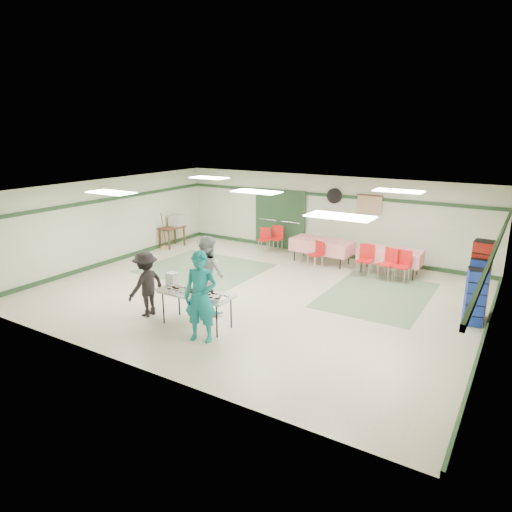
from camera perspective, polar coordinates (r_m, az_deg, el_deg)
The scene contains 42 objects.
floor at distance 12.17m, azimuth 0.06°, elevation -4.57°, with size 11.00×11.00×0.00m, color beige.
ceiling at distance 11.51m, azimuth 0.07°, elevation 8.14°, with size 11.00×11.00×0.00m, color silver.
wall_back at distance 15.69m, azimuth 8.71°, elevation 5.02°, with size 11.00×11.00×0.00m, color beige.
wall_front at distance 8.43m, azimuth -16.17°, elevation -4.86°, with size 11.00×11.00×0.00m, color beige.
wall_left at distance 15.30m, azimuth -17.84°, elevation 4.17°, with size 9.00×9.00×0.00m, color beige.
wall_right at distance 10.16m, azimuth 27.60°, elevation -2.56°, with size 9.00×9.00×0.00m, color beige.
trim_back at distance 15.55m, azimuth 8.78°, elevation 7.54°, with size 11.00×0.06×0.10m, color #213C22.
baseboard_back at distance 15.95m, azimuth 8.48°, elevation 0.45°, with size 11.00×0.06×0.12m, color #213C22.
trim_left at distance 15.16m, azimuth -17.98°, elevation 6.75°, with size 9.00×0.06×0.10m, color #213C22.
baseboard_left at distance 15.57m, azimuth -17.37°, elevation -0.49°, with size 9.00×0.06×0.12m, color #213C22.
trim_right at distance 9.98m, azimuth 27.94°, elevation 1.29°, with size 9.00×0.06×0.10m, color #213C22.
baseboard_right at distance 10.60m, azimuth 26.55°, elevation -9.18°, with size 9.00×0.06×0.12m, color #213C22.
green_patch_a at distance 14.30m, azimuth -6.40°, elevation -1.52°, with size 3.50×3.00×0.01m, color #627C5B.
green_patch_b at distance 12.41m, azimuth 14.93°, elevation -4.70°, with size 2.50×3.50×0.01m, color #627C5B.
double_door_left at distance 16.65m, azimuth 1.59°, elevation 4.77°, with size 0.90×0.06×2.10m, color gray.
double_door_right at distance 16.21m, azimuth 4.51°, elevation 4.42°, with size 0.90×0.06×2.10m, color gray.
door_frame at distance 16.41m, azimuth 2.98°, elevation 4.59°, with size 2.00×0.03×2.15m, color #213C22.
wall_fan at distance 15.41m, azimuth 9.77°, elevation 7.42°, with size 0.50×0.50×0.10m, color black.
scroll_banner at distance 15.04m, azimuth 13.99°, elevation 6.21°, with size 0.80×0.02×0.60m, color tan.
serving_table at distance 10.04m, azimuth -7.48°, elevation -4.90°, with size 1.69×0.72×0.76m.
sheet_tray_right at distance 9.69m, azimuth -5.53°, elevation -5.21°, with size 0.57×0.43×0.02m, color silver.
sheet_tray_mid at distance 10.08m, azimuth -7.40°, elevation -4.44°, with size 0.58×0.44×0.02m, color silver.
sheet_tray_left at distance 10.30m, azimuth -10.56°, elevation -4.12°, with size 0.57×0.43×0.02m, color silver.
baking_pan at distance 9.96m, azimuth -7.02°, elevation -4.50°, with size 0.50×0.31×0.08m, color black.
foam_box_stack at distance 10.53m, azimuth -10.46°, elevation -2.86°, with size 0.22×0.21×0.31m, color white.
volunteer_teal at distance 9.27m, azimuth -6.94°, elevation -5.10°, with size 0.69×0.45×1.89m, color #127A82.
volunteer_grey at distance 10.73m, azimuth -6.01°, elevation -2.26°, with size 0.90×0.70×1.85m, color #97979C.
volunteer_dark at distance 10.79m, azimuth -13.57°, elevation -3.41°, with size 0.99×0.57×1.53m, color black.
dining_table_a at distance 14.12m, azimuth 16.41°, elevation 0.10°, with size 1.84×0.84×0.77m.
dining_table_b at distance 14.81m, azimuth 8.21°, elevation 1.31°, with size 2.00×0.97×0.77m.
chair_a at distance 13.57m, azimuth 16.30°, elevation -0.56°, with size 0.54×0.54×0.92m.
chair_b at distance 13.75m, azimuth 13.58°, elevation -0.09°, with size 0.46×0.46×0.94m.
chair_c at distance 13.48m, azimuth 17.87°, elevation -0.81°, with size 0.46×0.46×0.91m.
chair_d at distance 14.27m, azimuth 7.66°, elevation 0.54°, with size 0.52×0.52×0.84m.
chair_loose_a at distance 16.06m, azimuth 2.62°, elevation 2.54°, with size 0.45×0.45×0.91m.
chair_loose_b at distance 16.07m, azimuth 1.10°, elevation 2.39°, with size 0.47×0.47×0.83m.
crate_stack_blue_a at distance 11.43m, azimuth 25.94°, elevation -3.74°, with size 0.37×0.37×1.45m, color navy.
crate_stack_red at distance 11.52m, azimuth 26.13°, elevation -2.66°, with size 0.40×0.40×1.81m, color #A11710.
crate_stack_blue_b at distance 11.14m, azimuth 25.70°, elevation -4.63°, with size 0.40×0.40×1.29m, color navy.
printer_table at distance 16.90m, azimuth -10.50°, elevation 3.26°, with size 0.67×0.96×0.74m.
office_printer at distance 17.06m, azimuth -9.86°, elevation 4.44°, with size 0.50×0.44×0.39m, color #A5A5A0.
broom at distance 16.70m, azimuth -11.47°, elevation 3.19°, with size 0.03×0.03×1.31m, color brown.
Camera 1 is at (5.95, -9.73, 4.23)m, focal length 32.00 mm.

